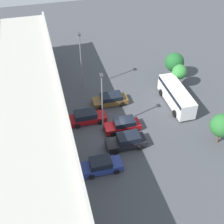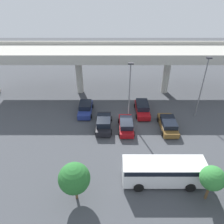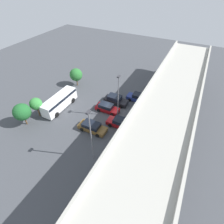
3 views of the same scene
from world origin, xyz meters
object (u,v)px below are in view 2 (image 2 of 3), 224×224
(parked_car_1, at_px, (103,123))
(parked_car_2, at_px, (125,125))
(shuttle_bus, at_px, (163,170))
(lamp_post_near_aisle, at_px, (202,84))
(tree_front_left, at_px, (74,178))
(parked_car_3, at_px, (142,108))
(lamp_post_mid_lot, at_px, (129,88))
(parked_car_0, at_px, (85,108))
(parked_car_4, at_px, (167,124))
(tree_front_centre, at_px, (212,178))

(parked_car_1, height_order, parked_car_2, parked_car_1)
(shuttle_bus, height_order, lamp_post_near_aisle, lamp_post_near_aisle)
(tree_front_left, bearing_deg, parked_car_3, 62.07)
(parked_car_1, relative_size, shuttle_bus, 0.60)
(parked_car_1, relative_size, lamp_post_mid_lot, 0.57)
(parked_car_0, bearing_deg, parked_car_2, 54.64)
(shuttle_bus, bearing_deg, parked_car_4, -105.52)
(parked_car_3, xyz_separation_m, shuttle_bus, (0.53, -12.66, 0.78))
(parked_car_3, relative_size, tree_front_left, 1.18)
(lamp_post_near_aisle, distance_m, tree_front_centre, 14.33)
(parked_car_0, height_order, tree_front_left, tree_front_left)
(lamp_post_mid_lot, bearing_deg, parked_car_4, -24.27)
(parked_car_0, xyz_separation_m, parked_car_2, (5.78, -4.10, 0.00))
(parked_car_1, bearing_deg, shuttle_bus, -145.69)
(parked_car_2, bearing_deg, tree_front_centre, -147.02)
(parked_car_1, height_order, lamp_post_near_aisle, lamp_post_near_aisle)
(shuttle_bus, height_order, tree_front_left, tree_front_left)
(parked_car_3, xyz_separation_m, lamp_post_mid_lot, (-2.16, -1.62, 4.09))
(shuttle_bus, distance_m, tree_front_left, 8.55)
(lamp_post_mid_lot, height_order, tree_front_left, lamp_post_mid_lot)
(parked_car_1, xyz_separation_m, parked_car_2, (2.95, -0.38, -0.07))
(shuttle_bus, relative_size, lamp_post_near_aisle, 0.90)
(shuttle_bus, relative_size, tree_front_left, 1.93)
(parked_car_4, relative_size, lamp_post_mid_lot, 0.58)
(parked_car_2, xyz_separation_m, tree_front_centre, (6.81, -10.49, 2.00))
(parked_car_1, bearing_deg, lamp_post_mid_lot, -58.26)
(parked_car_1, distance_m, parked_car_3, 6.69)
(parked_car_0, relative_size, lamp_post_mid_lot, 0.53)
(parked_car_3, distance_m, lamp_post_near_aisle, 8.80)
(parked_car_2, xyz_separation_m, lamp_post_near_aisle, (10.22, 3.22, 4.36))
(shuttle_bus, bearing_deg, lamp_post_near_aisle, -121.03)
(lamp_post_near_aisle, distance_m, lamp_post_mid_lot, 9.80)
(lamp_post_mid_lot, bearing_deg, lamp_post_near_aisle, 4.31)
(parked_car_4, xyz_separation_m, tree_front_centre, (1.24, -10.67, 2.01))
(parked_car_0, relative_size, parked_car_4, 0.91)
(parked_car_4, bearing_deg, lamp_post_near_aisle, -56.85)
(parked_car_2, xyz_separation_m, tree_front_left, (-5.12, -10.47, 1.95))
(parked_car_1, bearing_deg, lamp_post_near_aisle, -77.83)
(parked_car_0, height_order, parked_car_1, parked_car_1)
(parked_car_2, distance_m, tree_front_left, 11.81)
(parked_car_3, distance_m, shuttle_bus, 12.69)
(parked_car_0, relative_size, parked_car_2, 0.98)
(parked_car_0, distance_m, lamp_post_near_aisle, 16.61)
(parked_car_2, height_order, lamp_post_near_aisle, lamp_post_near_aisle)
(parked_car_0, height_order, parked_car_4, parked_car_0)
(lamp_post_near_aisle, bearing_deg, parked_car_4, -146.85)
(parked_car_2, bearing_deg, parked_car_4, -88.15)
(parked_car_1, relative_size, lamp_post_near_aisle, 0.54)
(tree_front_left, bearing_deg, lamp_post_near_aisle, 41.74)
(parked_car_2, distance_m, parked_car_3, 4.87)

